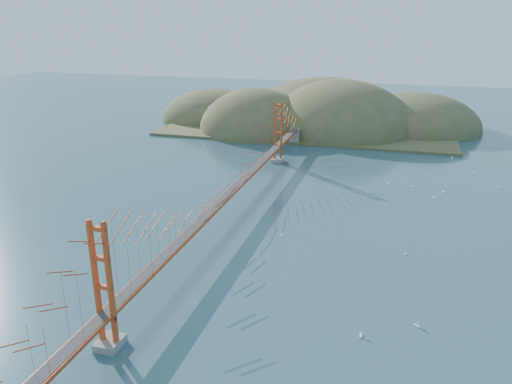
# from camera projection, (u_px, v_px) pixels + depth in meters

# --- Properties ---
(ground) EXTENTS (320.00, 320.00, 0.00)m
(ground) POSITION_uv_depth(u_px,v_px,m) (227.00, 218.00, 69.91)
(ground) COLOR #315462
(ground) RESTS_ON ground
(bridge) EXTENTS (2.20, 94.40, 12.00)m
(bridge) POSITION_uv_depth(u_px,v_px,m) (226.00, 170.00, 67.75)
(bridge) COLOR gray
(bridge) RESTS_ON ground
(far_headlands) EXTENTS (84.00, 58.00, 25.00)m
(far_headlands) POSITION_uv_depth(u_px,v_px,m) (321.00, 124.00, 131.39)
(far_headlands) COLOR brown
(far_headlands) RESTS_ON ground
(sailboat_15) EXTENTS (0.51, 0.58, 0.66)m
(sailboat_15) POSITION_uv_depth(u_px,v_px,m) (452.00, 158.00, 99.28)
(sailboat_15) COLOR white
(sailboat_15) RESTS_ON ground
(sailboat_2) EXTENTS (0.66, 0.66, 0.70)m
(sailboat_2) POSITION_uv_depth(u_px,v_px,m) (417.00, 325.00, 45.44)
(sailboat_2) COLOR white
(sailboat_2) RESTS_ON ground
(sailboat_17) EXTENTS (0.58, 0.53, 0.66)m
(sailboat_17) POSITION_uv_depth(u_px,v_px,m) (498.00, 187.00, 82.36)
(sailboat_17) COLOR white
(sailboat_17) RESTS_ON ground
(sailboat_3) EXTENTS (0.63, 0.63, 0.66)m
(sailboat_3) POSITION_uv_depth(u_px,v_px,m) (388.00, 183.00, 84.12)
(sailboat_3) COLOR white
(sailboat_3) RESTS_ON ground
(sailboat_0) EXTENTS (0.43, 0.51, 0.58)m
(sailboat_0) POSITION_uv_depth(u_px,v_px,m) (282.00, 235.00, 64.19)
(sailboat_0) COLOR white
(sailboat_0) RESTS_ON ground
(sailboat_16) EXTENTS (0.71, 0.71, 0.74)m
(sailboat_16) POSITION_uv_depth(u_px,v_px,m) (444.00, 191.00, 80.35)
(sailboat_16) COLOR white
(sailboat_16) RESTS_ON ground
(sailboat_8) EXTENTS (0.64, 0.64, 0.67)m
(sailboat_8) POSITION_uv_depth(u_px,v_px,m) (473.00, 173.00, 89.61)
(sailboat_8) COLOR white
(sailboat_8) RESTS_ON ground
(sailboat_14) EXTENTS (0.52, 0.52, 0.56)m
(sailboat_14) POSITION_uv_depth(u_px,v_px,m) (405.00, 254.00, 59.15)
(sailboat_14) COLOR white
(sailboat_14) RESTS_ON ground
(sailboat_10) EXTENTS (0.54, 0.64, 0.75)m
(sailboat_10) POSITION_uv_depth(u_px,v_px,m) (361.00, 335.00, 44.04)
(sailboat_10) COLOR white
(sailboat_10) RESTS_ON ground
(sailboat_7) EXTENTS (0.62, 0.62, 0.67)m
(sailboat_7) POSITION_uv_depth(u_px,v_px,m) (413.00, 186.00, 82.77)
(sailboat_7) COLOR white
(sailboat_7) RESTS_ON ground
(sailboat_12) EXTENTS (0.52, 0.52, 0.56)m
(sailboat_12) POSITION_uv_depth(u_px,v_px,m) (404.00, 184.00, 83.74)
(sailboat_12) COLOR white
(sailboat_12) RESTS_ON ground
(sailboat_extra_0) EXTENTS (0.60, 0.56, 0.67)m
(sailboat_extra_0) POSITION_uv_depth(u_px,v_px,m) (434.00, 198.00, 77.42)
(sailboat_extra_0) COLOR white
(sailboat_extra_0) RESTS_ON ground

